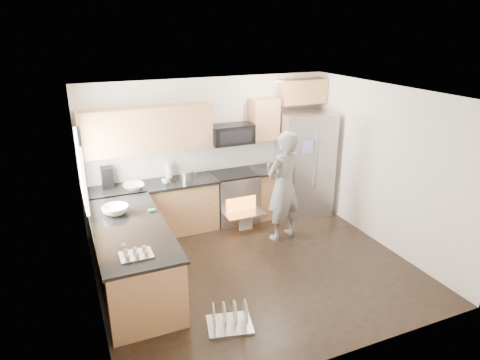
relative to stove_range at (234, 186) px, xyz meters
name	(u,v)px	position (x,y,z in m)	size (l,w,h in m)	color
ground	(256,268)	(-0.35, -1.69, -0.68)	(4.50, 4.50, 0.00)	black
room_shell	(254,162)	(-0.39, -1.68, 1.00)	(4.54, 4.04, 2.62)	white
back_cabinet_run	(183,177)	(-0.94, 0.06, 0.29)	(4.45, 0.64, 2.50)	tan
peninsula	(132,257)	(-2.10, -1.44, -0.21)	(0.96, 2.36, 1.04)	tan
stove_range	(234,186)	(0.00, 0.00, 0.00)	(0.76, 0.97, 1.79)	#B7B7BC
refrigerator	(304,164)	(1.38, -0.14, 0.29)	(1.06, 0.89, 1.94)	#B7B7BC
person	(284,186)	(0.49, -0.97, 0.26)	(0.68, 0.45, 1.87)	gray
dish_rack	(230,320)	(-1.20, -2.76, -0.59)	(0.62, 0.54, 0.33)	#B7B7BC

